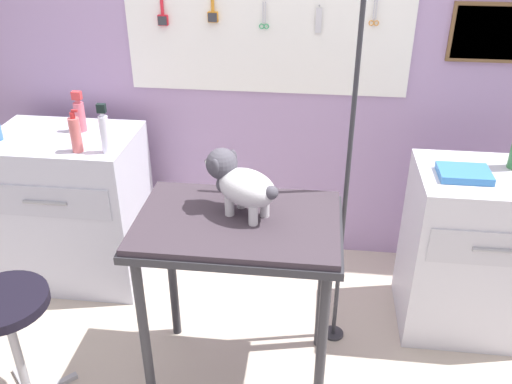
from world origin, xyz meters
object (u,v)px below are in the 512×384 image
object	(u,v)px
grooming_table	(238,240)
cabinet_right	(473,252)
counter_left	(74,208)
grooming_arm	(343,200)
stool	(7,317)
dog	(239,182)

from	to	relation	value
grooming_table	cabinet_right	xyz separation A→B (m)	(1.15, 0.52, -0.33)
grooming_table	counter_left	bearing A→B (deg)	147.36
grooming_arm	stool	world-z (taller)	grooming_arm
counter_left	stool	bearing A→B (deg)	-82.38
cabinet_right	grooming_arm	bearing A→B (deg)	-163.81
grooming_arm	counter_left	bearing A→B (deg)	166.03
dog	cabinet_right	world-z (taller)	dog
dog	stool	size ratio (longest dim) A/B	0.58
counter_left	stool	xyz separation A→B (m)	(0.13, -0.99, 0.05)
grooming_table	grooming_arm	bearing A→B (deg)	34.82
dog	grooming_arm	bearing A→B (deg)	30.14
dog	counter_left	bearing A→B (deg)	149.36
grooming_table	grooming_arm	xyz separation A→B (m)	(0.45, 0.31, 0.05)
counter_left	dog	bearing A→B (deg)	-30.64
grooming_table	stool	world-z (taller)	grooming_table
grooming_arm	stool	bearing A→B (deg)	-156.71
dog	cabinet_right	distance (m)	1.37
grooming_arm	counter_left	world-z (taller)	grooming_arm
grooming_arm	dog	xyz separation A→B (m)	(-0.45, -0.26, 0.21)
counter_left	cabinet_right	world-z (taller)	counter_left
dog	stool	distance (m)	1.14
dog	cabinet_right	size ratio (longest dim) A/B	0.39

